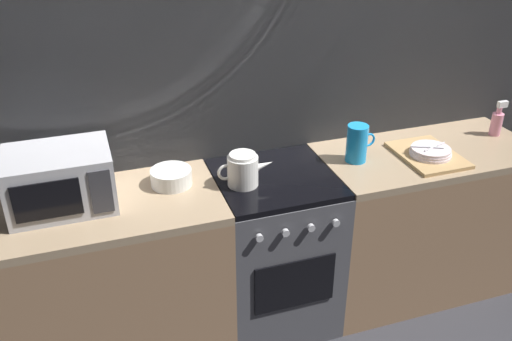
# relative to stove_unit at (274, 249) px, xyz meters

# --- Properties ---
(ground_plane) EXTENTS (8.00, 8.00, 0.00)m
(ground_plane) POSITION_rel_stove_unit_xyz_m (0.00, 0.00, -0.45)
(ground_plane) COLOR #2D2D33
(back_wall) EXTENTS (3.60, 0.05, 2.40)m
(back_wall) POSITION_rel_stove_unit_xyz_m (0.00, 0.32, 0.75)
(back_wall) COLOR gray
(back_wall) RESTS_ON ground_plane
(counter_left) EXTENTS (1.20, 0.60, 0.90)m
(counter_left) POSITION_rel_stove_unit_xyz_m (-0.90, 0.00, 0.00)
(counter_left) COLOR #997251
(counter_left) RESTS_ON ground_plane
(stove_unit) EXTENTS (0.60, 0.63, 0.90)m
(stove_unit) POSITION_rel_stove_unit_xyz_m (0.00, 0.00, 0.00)
(stove_unit) COLOR #4C4C51
(stove_unit) RESTS_ON ground_plane
(counter_right) EXTENTS (1.20, 0.60, 0.90)m
(counter_right) POSITION_rel_stove_unit_xyz_m (0.90, 0.00, 0.00)
(counter_right) COLOR #997251
(counter_right) RESTS_ON ground_plane
(microwave) EXTENTS (0.46, 0.35, 0.27)m
(microwave) POSITION_rel_stove_unit_xyz_m (-1.01, 0.05, 0.59)
(microwave) COLOR #B2B2B7
(microwave) RESTS_ON counter_left
(kettle) EXTENTS (0.28, 0.15, 0.17)m
(kettle) POSITION_rel_stove_unit_xyz_m (-0.18, -0.03, 0.53)
(kettle) COLOR white
(kettle) RESTS_ON stove_unit
(mixing_bowl) EXTENTS (0.20, 0.20, 0.08)m
(mixing_bowl) POSITION_rel_stove_unit_xyz_m (-0.51, 0.09, 0.49)
(mixing_bowl) COLOR silver
(mixing_bowl) RESTS_ON counter_left
(pitcher) EXTENTS (0.16, 0.11, 0.20)m
(pitcher) POSITION_rel_stove_unit_xyz_m (0.46, 0.03, 0.55)
(pitcher) COLOR #198CD8
(pitcher) RESTS_ON counter_right
(dish_pile) EXTENTS (0.30, 0.40, 0.07)m
(dish_pile) POSITION_rel_stove_unit_xyz_m (0.85, -0.06, 0.47)
(dish_pile) COLOR tan
(dish_pile) RESTS_ON counter_right
(spray_bottle) EXTENTS (0.08, 0.06, 0.20)m
(spray_bottle) POSITION_rel_stove_unit_xyz_m (1.38, 0.07, 0.53)
(spray_bottle) COLOR pink
(spray_bottle) RESTS_ON counter_right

